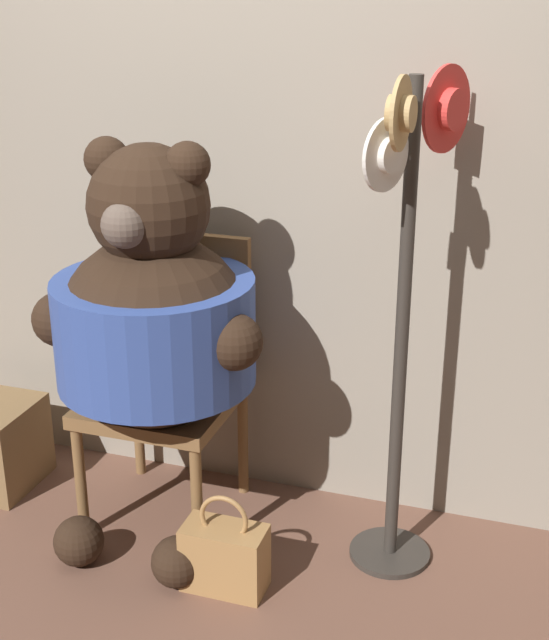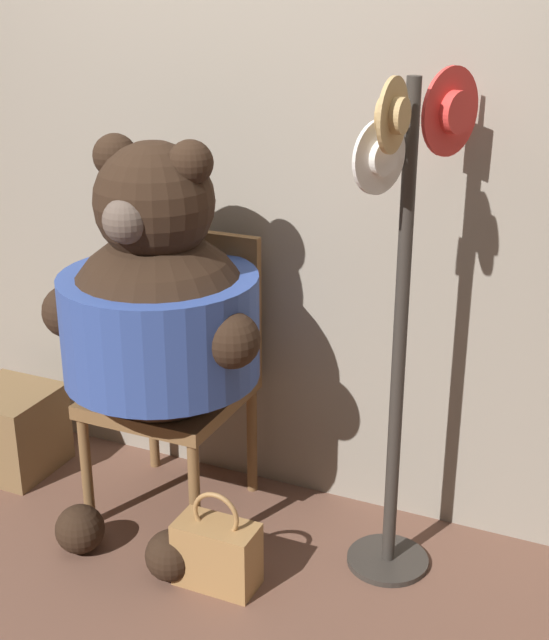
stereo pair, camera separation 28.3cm
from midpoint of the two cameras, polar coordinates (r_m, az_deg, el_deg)
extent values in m
plane|color=brown|center=(3.23, -6.86, -14.89)|extent=(14.00, 14.00, 0.00)
cube|color=gray|center=(3.21, -3.44, 9.34)|extent=(8.00, 0.10, 2.46)
cylinder|color=brown|center=(3.30, -14.76, -10.07)|extent=(0.04, 0.04, 0.44)
cylinder|color=brown|center=(3.10, -7.65, -11.67)|extent=(0.04, 0.04, 0.44)
cylinder|color=brown|center=(3.63, -10.95, -6.62)|extent=(0.04, 0.04, 0.44)
cylinder|color=brown|center=(3.45, -4.40, -7.81)|extent=(0.04, 0.04, 0.44)
cube|color=brown|center=(3.24, -9.70, -5.22)|extent=(0.50, 0.51, 0.05)
cube|color=brown|center=(3.32, -8.13, 1.06)|extent=(0.50, 0.04, 0.54)
sphere|color=black|center=(3.05, -10.28, -0.72)|extent=(0.67, 0.67, 0.67)
cylinder|color=#334C99|center=(3.05, -10.28, -0.72)|extent=(0.68, 0.68, 0.37)
sphere|color=black|center=(2.91, -10.84, 7.18)|extent=(0.40, 0.40, 0.40)
sphere|color=black|center=(2.95, -13.45, 9.95)|extent=(0.15, 0.15, 0.15)
sphere|color=black|center=(2.82, -8.50, 9.77)|extent=(0.15, 0.15, 0.15)
sphere|color=brown|center=(2.78, -12.48, 5.93)|extent=(0.15, 0.15, 0.15)
sphere|color=black|center=(3.13, -16.15, -0.01)|extent=(0.19, 0.19, 0.19)
sphere|color=black|center=(2.83, -5.45, -1.46)|extent=(0.19, 0.19, 0.19)
sphere|color=black|center=(3.23, -14.96, -13.59)|extent=(0.17, 0.17, 0.17)
sphere|color=black|center=(3.07, -8.99, -15.12)|extent=(0.17, 0.17, 0.17)
cylinder|color=#332D28|center=(3.22, 4.81, -14.68)|extent=(0.28, 0.28, 0.02)
cylinder|color=#332D28|center=(2.82, 5.32, -1.33)|extent=(0.04, 0.04, 1.63)
cylinder|color=silver|center=(2.54, 3.95, 10.48)|extent=(0.09, 0.20, 0.21)
cylinder|color=silver|center=(2.54, 3.95, 10.48)|extent=(0.09, 0.11, 0.10)
cylinder|color=tan|center=(2.48, 4.81, 13.02)|extent=(0.03, 0.21, 0.21)
cylinder|color=tan|center=(2.48, 4.81, 13.02)|extent=(0.07, 0.10, 0.10)
cylinder|color=red|center=(2.78, 8.05, 13.21)|extent=(0.11, 0.25, 0.27)
cylinder|color=red|center=(2.78, 8.05, 13.21)|extent=(0.12, 0.15, 0.13)
cube|color=#A87A47|center=(3.02, -5.98, -14.98)|extent=(0.27, 0.14, 0.23)
torus|color=#A87A47|center=(2.94, -6.10, -12.59)|extent=(0.17, 0.02, 0.17)
camera|label=1|loc=(0.14, -92.80, -1.10)|focal=50.00mm
camera|label=2|loc=(0.14, 87.20, 1.10)|focal=50.00mm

